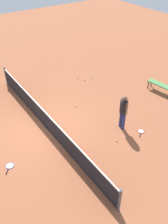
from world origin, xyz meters
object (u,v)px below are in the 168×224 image
(tennis_ball_baseline, at_px, (77,78))
(tennis_ball_midcourt, at_px, (85,80))
(tennis_racket_near_player, at_px, (141,132))
(tennis_ball_near_player, at_px, (76,106))
(courtside_bench, at_px, (160,85))
(player_near_side, at_px, (123,110))
(tennis_ball_by_net, at_px, (92,78))
(tennis_ball_stray_right, at_px, (117,141))
(tennis_racket_far_player, at_px, (10,166))

(tennis_ball_baseline, bearing_deg, tennis_ball_midcourt, -157.40)
(tennis_racket_near_player, relative_size, tennis_ball_near_player, 8.57)
(tennis_ball_midcourt, xyz_separation_m, courtside_bench, (-3.43, -2.72, 0.38))
(tennis_ball_baseline, bearing_deg, tennis_ball_near_player, 144.81)
(player_near_side, distance_m, tennis_ball_midcourt, 4.80)
(tennis_racket_near_player, bearing_deg, tennis_ball_near_player, 22.32)
(tennis_ball_by_net, bearing_deg, tennis_ball_stray_right, 154.58)
(tennis_racket_far_player, height_order, tennis_ball_stray_right, tennis_ball_stray_right)
(tennis_ball_baseline, distance_m, tennis_ball_stray_right, 5.94)
(tennis_racket_far_player, bearing_deg, tennis_ball_near_player, -66.09)
(tennis_ball_by_net, bearing_deg, tennis_ball_midcourt, 83.78)
(player_near_side, xyz_separation_m, tennis_racket_near_player, (-0.75, -0.51, -1.00))
(tennis_ball_near_player, xyz_separation_m, courtside_bench, (-1.45, -4.71, 0.38))
(tennis_ball_near_player, distance_m, tennis_ball_baseline, 3.07)
(player_near_side, bearing_deg, tennis_racket_far_player, 82.38)
(tennis_racket_far_player, bearing_deg, tennis_racket_near_player, -104.26)
(tennis_racket_far_player, distance_m, tennis_ball_stray_right, 4.50)
(tennis_racket_far_player, distance_m, tennis_ball_midcourt, 7.35)
(player_near_side, xyz_separation_m, tennis_ball_by_net, (4.51, -1.62, -0.98))
(player_near_side, bearing_deg, tennis_ball_baseline, -10.16)
(courtside_bench, bearing_deg, tennis_ball_by_net, 33.43)
(tennis_ball_by_net, distance_m, courtside_bench, 4.07)
(player_near_side, height_order, tennis_racket_far_player, player_near_side)
(tennis_racket_near_player, xyz_separation_m, tennis_racket_far_player, (1.43, 5.63, 0.00))
(tennis_racket_far_player, xyz_separation_m, courtside_bench, (0.44, -8.97, 0.40))
(courtside_bench, bearing_deg, player_near_side, 106.32)
(tennis_racket_near_player, bearing_deg, player_near_side, 34.23)
(tennis_ball_near_player, bearing_deg, tennis_ball_midcourt, -45.01)
(player_near_side, relative_size, tennis_racket_near_player, 3.01)
(player_near_side, relative_size, tennis_ball_midcourt, 25.76)
(tennis_ball_midcourt, bearing_deg, tennis_ball_stray_right, 159.42)
(tennis_racket_far_player, xyz_separation_m, tennis_ball_stray_right, (-1.29, -4.31, 0.02))
(tennis_ball_stray_right, height_order, courtside_bench, courtside_bench)
(player_near_side, bearing_deg, tennis_ball_midcourt, -13.90)
(tennis_racket_far_player, bearing_deg, courtside_bench, -87.18)
(tennis_ball_stray_right, bearing_deg, courtside_bench, -69.62)
(tennis_racket_near_player, relative_size, tennis_ball_baseline, 8.57)
(tennis_ball_baseline, distance_m, courtside_bench, 4.94)
(player_near_side, xyz_separation_m, tennis_ball_near_player, (2.58, 0.86, -0.98))
(tennis_racket_far_player, xyz_separation_m, tennis_ball_by_net, (3.82, -6.74, 0.02))
(tennis_ball_baseline, bearing_deg, tennis_ball_by_net, -129.15)
(tennis_ball_near_player, xyz_separation_m, tennis_ball_baseline, (2.51, -1.77, 0.00))
(tennis_ball_near_player, xyz_separation_m, tennis_ball_by_net, (1.93, -2.47, 0.00))
(tennis_racket_far_player, xyz_separation_m, tennis_ball_midcourt, (3.88, -6.25, 0.02))
(player_near_side, relative_size, tennis_ball_baseline, 25.76)
(tennis_racket_far_player, bearing_deg, player_near_side, -97.62)
(tennis_racket_near_player, xyz_separation_m, tennis_ball_by_net, (5.25, -1.11, 0.02))
(tennis_racket_near_player, distance_m, tennis_ball_midcourt, 5.34)
(tennis_ball_near_player, xyz_separation_m, tennis_ball_midcourt, (1.98, -1.99, 0.00))
(tennis_ball_near_player, bearing_deg, tennis_ball_baseline, -35.19)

